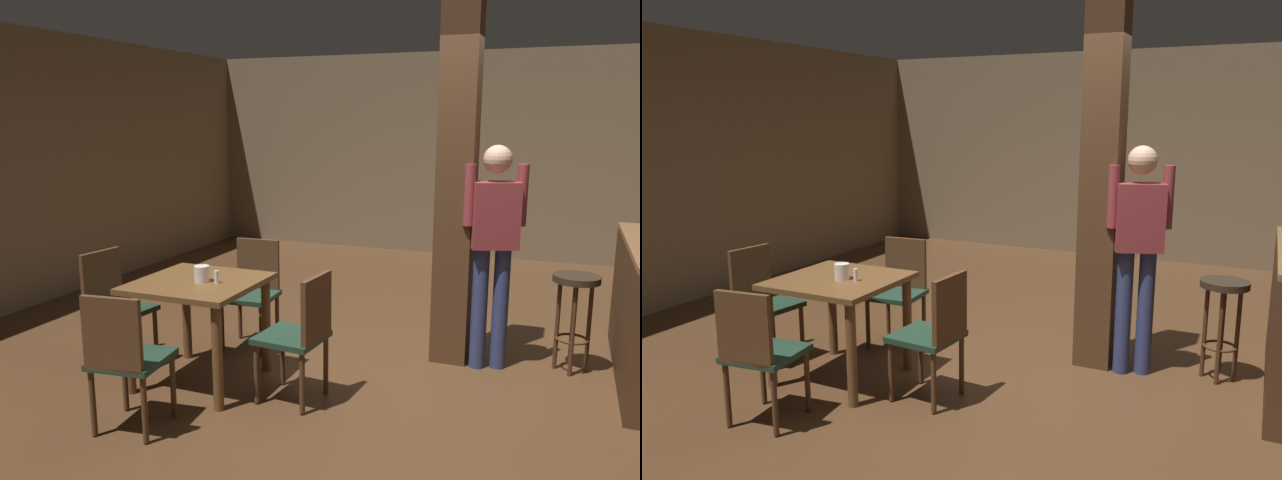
# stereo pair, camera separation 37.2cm
# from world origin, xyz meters

# --- Properties ---
(ground_plane) EXTENTS (10.80, 10.80, 0.00)m
(ground_plane) POSITION_xyz_m (0.00, 0.00, 0.00)
(ground_plane) COLOR #4C301C
(wall_back) EXTENTS (8.00, 0.10, 2.80)m
(wall_back) POSITION_xyz_m (0.00, 4.50, 1.40)
(wall_back) COLOR #756047
(wall_back) RESTS_ON ground_plane
(pillar) EXTENTS (0.28, 0.28, 2.80)m
(pillar) POSITION_xyz_m (0.31, 0.50, 1.40)
(pillar) COLOR #4C301C
(pillar) RESTS_ON ground_plane
(dining_table) EXTENTS (0.85, 0.85, 0.77)m
(dining_table) POSITION_xyz_m (-1.31, -0.62, 0.62)
(dining_table) COLOR brown
(dining_table) RESTS_ON ground_plane
(chair_west) EXTENTS (0.47, 0.47, 0.89)m
(chair_west) POSITION_xyz_m (-2.12, -0.58, 0.51)
(chair_west) COLOR #1E3828
(chair_west) RESTS_ON ground_plane
(chair_south) EXTENTS (0.47, 0.47, 0.89)m
(chair_south) POSITION_xyz_m (-1.31, -1.45, 0.51)
(chair_south) COLOR #1E3828
(chair_south) RESTS_ON ground_plane
(chair_east) EXTENTS (0.45, 0.45, 0.89)m
(chair_east) POSITION_xyz_m (-0.49, -0.66, 0.51)
(chair_east) COLOR #1E3828
(chair_east) RESTS_ON ground_plane
(chair_north) EXTENTS (0.45, 0.45, 0.89)m
(chair_north) POSITION_xyz_m (-1.31, 0.20, 0.51)
(chair_north) COLOR #1E3828
(chair_north) RESTS_ON ground_plane
(napkin_cup) EXTENTS (0.11, 0.11, 0.11)m
(napkin_cup) POSITION_xyz_m (-1.27, -0.64, 0.83)
(napkin_cup) COLOR silver
(napkin_cup) RESTS_ON dining_table
(salt_shaker) EXTENTS (0.03, 0.03, 0.09)m
(salt_shaker) POSITION_xyz_m (-1.15, -0.64, 0.81)
(salt_shaker) COLOR silver
(salt_shaker) RESTS_ON dining_table
(standing_person) EXTENTS (0.47, 0.31, 1.72)m
(standing_person) POSITION_xyz_m (0.61, 0.43, 1.00)
(standing_person) COLOR maroon
(standing_person) RESTS_ON ground_plane
(bar_stool_near) EXTENTS (0.34, 0.34, 0.75)m
(bar_stool_near) POSITION_xyz_m (1.22, 0.59, 0.56)
(bar_stool_near) COLOR #2D2319
(bar_stool_near) RESTS_ON ground_plane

